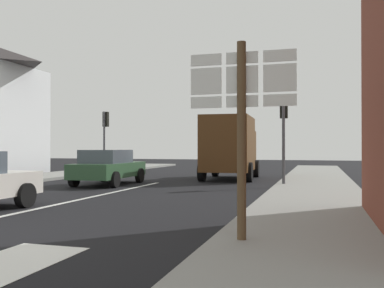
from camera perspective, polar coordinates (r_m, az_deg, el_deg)
The scene contains 9 objects.
ground_plane at distance 17.29m, azimuth -7.02°, elevation -5.67°, with size 80.00×80.00×0.00m, color black.
sidewalk_right at distance 13.87m, azimuth 16.05°, elevation -6.64°, with size 3.04×44.00×0.14m, color gray.
lane_centre_stripe at distance 13.73m, azimuth -13.74°, elevation -6.98°, with size 0.16×12.00×0.01m, color silver.
lane_turn_arrow at distance 6.42m, azimuth -23.33°, elevation -14.42°, with size 1.20×2.20×0.01m, color silver.
sedan_far at distance 18.47m, azimuth -11.08°, elevation -2.97°, with size 2.11×4.27×1.47m.
delivery_truck at distance 21.22m, azimuth 5.08°, elevation -0.26°, with size 2.68×5.10×3.05m.
route_sign_post at distance 6.70m, azimuth 6.63°, elevation 3.34°, with size 1.66×0.14×3.20m.
traffic_light_near_right at distance 17.49m, azimuth 12.11°, elevation 3.23°, with size 0.30×0.49×3.64m.
traffic_light_far_left at distance 26.49m, azimuth -11.45°, elevation 2.12°, with size 0.30×0.49×3.74m.
Camera 1 is at (6.86, -5.79, 1.55)m, focal length 40.11 mm.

